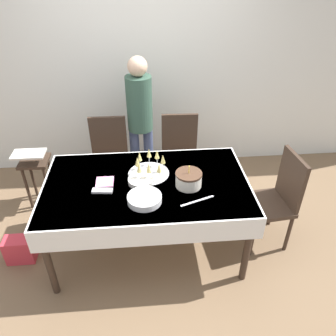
{
  "coord_description": "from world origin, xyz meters",
  "views": [
    {
      "loc": [
        -0.01,
        -2.28,
        2.46
      ],
      "look_at": [
        0.19,
        0.03,
        0.89
      ],
      "focal_mm": 35.0,
      "sensor_mm": 36.0,
      "label": 1
    }
  ],
  "objects_px": {
    "plate_stack_dessert": "(141,181)",
    "high_chair": "(35,167)",
    "dining_chair_far_left": "(110,157)",
    "birthday_cake": "(189,179)",
    "dining_chair_far_right": "(180,154)",
    "champagne_tray": "(149,166)",
    "person_standing": "(140,114)",
    "plate_stack_main": "(145,199)",
    "dining_chair_right_end": "(277,197)",
    "gift_bag": "(20,249)"
  },
  "relations": [
    {
      "from": "plate_stack_main",
      "to": "plate_stack_dessert",
      "type": "distance_m",
      "value": 0.26
    },
    {
      "from": "birthday_cake",
      "to": "dining_chair_far_right",
      "type": "bearing_deg",
      "value": 87.54
    },
    {
      "from": "dining_chair_far_left",
      "to": "gift_bag",
      "type": "bearing_deg",
      "value": -131.37
    },
    {
      "from": "champagne_tray",
      "to": "plate_stack_dessert",
      "type": "height_order",
      "value": "champagne_tray"
    },
    {
      "from": "dining_chair_far_left",
      "to": "plate_stack_dessert",
      "type": "bearing_deg",
      "value": -67.71
    },
    {
      "from": "plate_stack_dessert",
      "to": "dining_chair_far_right",
      "type": "bearing_deg",
      "value": 62.22
    },
    {
      "from": "dining_chair_far_right",
      "to": "gift_bag",
      "type": "relative_size",
      "value": 3.71
    },
    {
      "from": "dining_chair_right_end",
      "to": "high_chair",
      "type": "xyz_separation_m",
      "value": [
        -2.4,
        0.77,
        -0.05
      ]
    },
    {
      "from": "dining_chair_far_left",
      "to": "champagne_tray",
      "type": "xyz_separation_m",
      "value": [
        0.42,
        -0.71,
        0.33
      ]
    },
    {
      "from": "dining_chair_far_right",
      "to": "champagne_tray",
      "type": "height_order",
      "value": "dining_chair_far_right"
    },
    {
      "from": "champagne_tray",
      "to": "plate_stack_main",
      "type": "xyz_separation_m",
      "value": [
        -0.05,
        -0.39,
        -0.06
      ]
    },
    {
      "from": "champagne_tray",
      "to": "gift_bag",
      "type": "distance_m",
      "value": 1.44
    },
    {
      "from": "plate_stack_dessert",
      "to": "high_chair",
      "type": "bearing_deg",
      "value": 146.0
    },
    {
      "from": "dining_chair_far_left",
      "to": "gift_bag",
      "type": "distance_m",
      "value": 1.29
    },
    {
      "from": "dining_chair_far_left",
      "to": "high_chair",
      "type": "xyz_separation_m",
      "value": [
        -0.8,
        -0.07,
        -0.05
      ]
    },
    {
      "from": "plate_stack_main",
      "to": "gift_bag",
      "type": "distance_m",
      "value": 1.37
    },
    {
      "from": "plate_stack_main",
      "to": "high_chair",
      "type": "distance_m",
      "value": 1.59
    },
    {
      "from": "dining_chair_far_left",
      "to": "plate_stack_dessert",
      "type": "distance_m",
      "value": 0.95
    },
    {
      "from": "birthday_cake",
      "to": "person_standing",
      "type": "height_order",
      "value": "person_standing"
    },
    {
      "from": "dining_chair_right_end",
      "to": "dining_chair_far_left",
      "type": "bearing_deg",
      "value": 152.27
    },
    {
      "from": "dining_chair_far_left",
      "to": "high_chair",
      "type": "distance_m",
      "value": 0.81
    },
    {
      "from": "dining_chair_right_end",
      "to": "birthday_cake",
      "type": "height_order",
      "value": "birthday_cake"
    },
    {
      "from": "plate_stack_dessert",
      "to": "plate_stack_main",
      "type": "bearing_deg",
      "value": -84.23
    },
    {
      "from": "plate_stack_dessert",
      "to": "person_standing",
      "type": "distance_m",
      "value": 1.06
    },
    {
      "from": "dining_chair_far_right",
      "to": "gift_bag",
      "type": "height_order",
      "value": "dining_chair_far_right"
    },
    {
      "from": "plate_stack_dessert",
      "to": "high_chair",
      "type": "relative_size",
      "value": 0.31
    },
    {
      "from": "high_chair",
      "to": "plate_stack_dessert",
      "type": "bearing_deg",
      "value": -34.0
    },
    {
      "from": "dining_chair_far_left",
      "to": "gift_bag",
      "type": "xyz_separation_m",
      "value": [
        -0.81,
        -0.92,
        -0.4
      ]
    },
    {
      "from": "gift_bag",
      "to": "person_standing",
      "type": "bearing_deg",
      "value": 43.96
    },
    {
      "from": "champagne_tray",
      "to": "person_standing",
      "type": "relative_size",
      "value": 0.23
    },
    {
      "from": "champagne_tray",
      "to": "high_chair",
      "type": "height_order",
      "value": "champagne_tray"
    },
    {
      "from": "dining_chair_far_right",
      "to": "plate_stack_dessert",
      "type": "xyz_separation_m",
      "value": [
        -0.44,
        -0.84,
        0.26
      ]
    },
    {
      "from": "gift_bag",
      "to": "birthday_cake",
      "type": "bearing_deg",
      "value": 0.07
    },
    {
      "from": "dining_chair_far_left",
      "to": "birthday_cake",
      "type": "relative_size",
      "value": 4.28
    },
    {
      "from": "dining_chair_far_right",
      "to": "dining_chair_right_end",
      "type": "height_order",
      "value": "same"
    },
    {
      "from": "birthday_cake",
      "to": "champagne_tray",
      "type": "distance_m",
      "value": 0.39
    },
    {
      "from": "dining_chair_right_end",
      "to": "plate_stack_main",
      "type": "relative_size",
      "value": 3.5
    },
    {
      "from": "gift_bag",
      "to": "champagne_tray",
      "type": "bearing_deg",
      "value": 9.57
    },
    {
      "from": "dining_chair_far_left",
      "to": "dining_chair_far_right",
      "type": "xyz_separation_m",
      "value": [
        0.79,
        -0.0,
        0.0
      ]
    },
    {
      "from": "birthday_cake",
      "to": "plate_stack_main",
      "type": "bearing_deg",
      "value": -154.23
    },
    {
      "from": "dining_chair_far_left",
      "to": "dining_chair_right_end",
      "type": "relative_size",
      "value": 1.0
    },
    {
      "from": "birthday_cake",
      "to": "person_standing",
      "type": "distance_m",
      "value": 1.19
    },
    {
      "from": "dining_chair_far_left",
      "to": "dining_chair_right_end",
      "type": "bearing_deg",
      "value": -27.73
    },
    {
      "from": "gift_bag",
      "to": "dining_chair_far_right",
      "type": "bearing_deg",
      "value": 29.9
    },
    {
      "from": "dining_chair_far_left",
      "to": "dining_chair_right_end",
      "type": "xyz_separation_m",
      "value": [
        1.6,
        -0.84,
        0.0
      ]
    },
    {
      "from": "dining_chair_far_right",
      "to": "plate_stack_main",
      "type": "xyz_separation_m",
      "value": [
        -0.42,
        -1.1,
        0.27
      ]
    },
    {
      "from": "plate_stack_main",
      "to": "high_chair",
      "type": "height_order",
      "value": "plate_stack_main"
    },
    {
      "from": "plate_stack_main",
      "to": "gift_bag",
      "type": "relative_size",
      "value": 1.06
    },
    {
      "from": "champagne_tray",
      "to": "birthday_cake",
      "type": "bearing_deg",
      "value": -32.24
    },
    {
      "from": "plate_stack_main",
      "to": "high_chair",
      "type": "xyz_separation_m",
      "value": [
        -1.17,
        1.03,
        -0.32
      ]
    }
  ]
}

